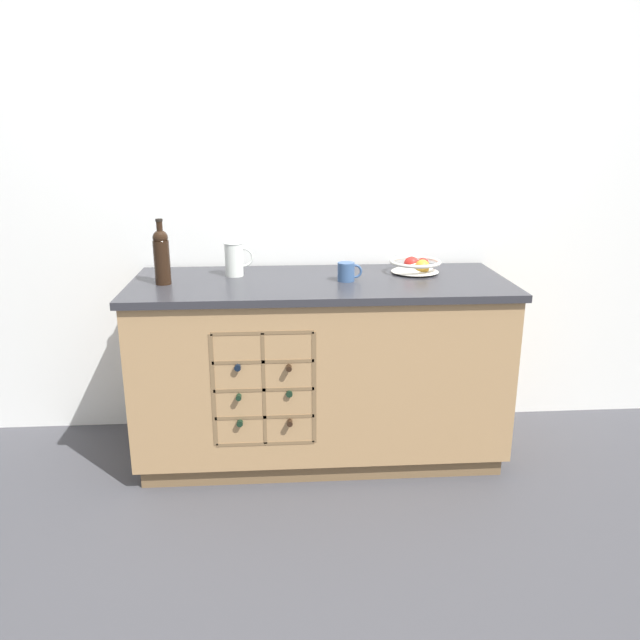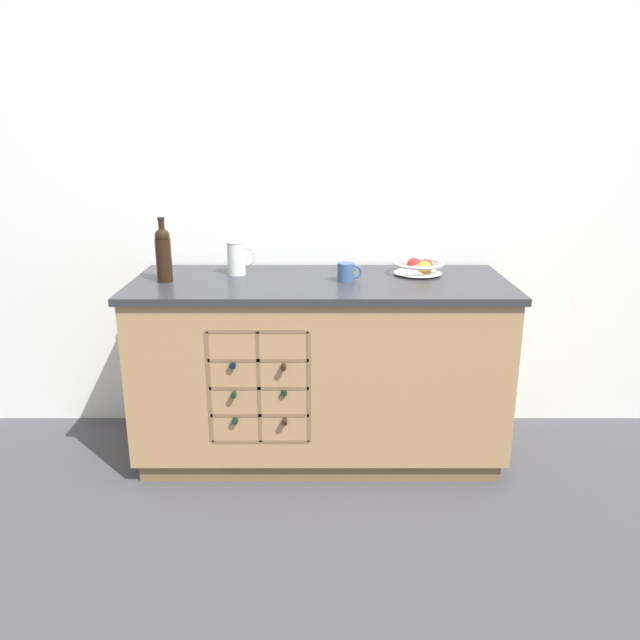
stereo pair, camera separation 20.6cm
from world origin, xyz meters
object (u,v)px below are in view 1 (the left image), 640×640
ceramic_mug (347,272)px  fruit_bowl (416,265)px  white_pitcher (235,258)px  standing_wine_bottle (162,255)px

ceramic_mug → fruit_bowl: bearing=22.0°
fruit_bowl → ceramic_mug: (-0.37, -0.15, 0.00)m
white_pitcher → standing_wine_bottle: bearing=-154.9°
white_pitcher → standing_wine_bottle: size_ratio=0.55×
white_pitcher → ceramic_mug: bearing=-15.4°
white_pitcher → standing_wine_bottle: 0.37m
fruit_bowl → white_pitcher: (-0.93, 0.00, 0.05)m
standing_wine_bottle → fruit_bowl: bearing=7.0°
ceramic_mug → standing_wine_bottle: (-0.88, -0.00, 0.09)m
fruit_bowl → white_pitcher: bearing=179.9°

